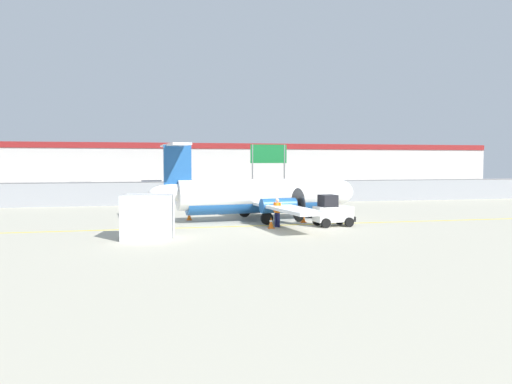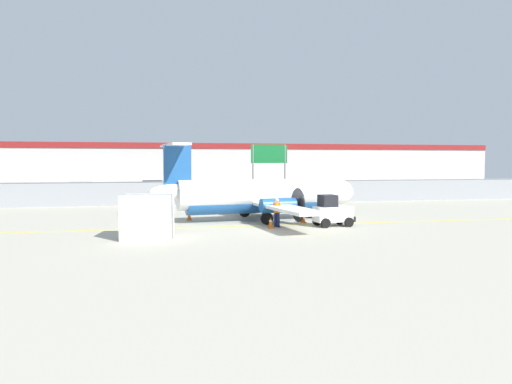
{
  "view_description": "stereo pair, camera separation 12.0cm",
  "coord_description": "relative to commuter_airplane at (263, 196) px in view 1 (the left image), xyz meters",
  "views": [
    {
      "loc": [
        -7.82,
        -26.88,
        3.82
      ],
      "look_at": [
        -0.64,
        5.7,
        1.8
      ],
      "focal_mm": 35.0,
      "sensor_mm": 36.0,
      "label": 1
    },
    {
      "loc": [
        -7.71,
        -26.91,
        3.82
      ],
      "look_at": [
        -0.64,
        5.7,
        1.8
      ],
      "focal_mm": 35.0,
      "sensor_mm": 36.0,
      "label": 2
    }
  ],
  "objects": [
    {
      "name": "baggage_tug",
      "position": [
        3.33,
        -3.85,
        -0.75
      ],
      "size": [
        2.42,
        1.57,
        1.88
      ],
      "rotation": [
        0.0,
        0.0,
        0.09
      ],
      "color": "silver",
      "rests_on": "ground"
    },
    {
      "name": "traffic_cone_near_right",
      "position": [
        -4.71,
        1.09,
        -1.29
      ],
      "size": [
        0.36,
        0.36,
        0.64
      ],
      "color": "orange",
      "rests_on": "ground"
    },
    {
      "name": "background_building",
      "position": [
        0.39,
        43.26,
        1.66
      ],
      "size": [
        91.0,
        8.1,
        6.5
      ],
      "color": "#BCB7B2",
      "rests_on": "ground"
    },
    {
      "name": "parked_car_3",
      "position": [
        4.22,
        24.58,
        -0.71
      ],
      "size": [
        4.32,
        2.26,
        1.58
      ],
      "rotation": [
        0.0,
        0.0,
        -0.08
      ],
      "color": "black",
      "rests_on": "parking_lot_strip"
    },
    {
      "name": "parked_car_5",
      "position": [
        14.36,
        28.68,
        -0.71
      ],
      "size": [
        4.29,
        2.18,
        1.58
      ],
      "rotation": [
        0.0,
        0.0,
        3.2
      ],
      "color": "navy",
      "rests_on": "parking_lot_strip"
    },
    {
      "name": "parking_lot_strip",
      "position": [
        0.39,
        24.77,
        -1.54
      ],
      "size": [
        98.0,
        17.0,
        0.12
      ],
      "color": "#38383A",
      "rests_on": "ground"
    },
    {
      "name": "highway_sign",
      "position": [
        4.21,
        15.51,
        2.54
      ],
      "size": [
        3.6,
        0.14,
        5.5
      ],
      "color": "slate",
      "rests_on": "ground"
    },
    {
      "name": "commuter_airplane",
      "position": [
        0.0,
        0.0,
        0.0
      ],
      "size": [
        14.02,
        16.08,
        4.92
      ],
      "rotation": [
        0.0,
        0.0,
        0.12
      ],
      "color": "white",
      "rests_on": "ground"
    },
    {
      "name": "parked_car_4",
      "position": [
        9.65,
        22.85,
        -0.71
      ],
      "size": [
        4.28,
        2.16,
        1.58
      ],
      "rotation": [
        0.0,
        0.0,
        -0.05
      ],
      "color": "silver",
      "rests_on": "parking_lot_strip"
    },
    {
      "name": "parked_car_1",
      "position": [
        -6.97,
        27.47,
        -0.71
      ],
      "size": [
        4.35,
        2.33,
        1.58
      ],
      "rotation": [
        0.0,
        0.0,
        3.24
      ],
      "color": "black",
      "rests_on": "parking_lot_strip"
    },
    {
      "name": "traffic_cone_far_right",
      "position": [
        2.23,
        -1.68,
        -1.29
      ],
      "size": [
        0.36,
        0.36,
        0.64
      ],
      "color": "orange",
      "rests_on": "ground"
    },
    {
      "name": "cargo_container",
      "position": [
        -7.36,
        -6.44,
        -0.5
      ],
      "size": [
        2.71,
        2.39,
        2.2
      ],
      "rotation": [
        0.0,
        0.0,
        -0.17
      ],
      "color": "silver",
      "rests_on": "ground"
    },
    {
      "name": "ground_plane",
      "position": [
        0.39,
        -2.73,
        -1.6
      ],
      "size": [
        140.0,
        140.0,
        0.01
      ],
      "color": "#B2AD99"
    },
    {
      "name": "traffic_cone_near_left",
      "position": [
        -0.45,
        -3.97,
        -1.29
      ],
      "size": [
        0.36,
        0.36,
        0.64
      ],
      "color": "orange",
      "rests_on": "ground"
    },
    {
      "name": "ground_crew_worker",
      "position": [
        0.04,
        -3.53,
        -0.65
      ],
      "size": [
        0.48,
        0.49,
        1.7
      ],
      "rotation": [
        0.0,
        0.0,
        0.67
      ],
      "color": "#191E4C",
      "rests_on": "ground"
    },
    {
      "name": "traffic_cone_far_left",
      "position": [
        5.12,
        0.19,
        -1.29
      ],
      "size": [
        0.36,
        0.36,
        0.64
      ],
      "color": "orange",
      "rests_on": "ground"
    },
    {
      "name": "parked_car_0",
      "position": [
        -14.32,
        24.04,
        -0.71
      ],
      "size": [
        4.39,
        2.43,
        1.58
      ],
      "rotation": [
        0.0,
        0.0,
        -0.13
      ],
      "color": "navy",
      "rests_on": "parking_lot_strip"
    },
    {
      "name": "perimeter_fence",
      "position": [
        0.39,
        13.27,
        -0.49
      ],
      "size": [
        98.0,
        0.1,
        2.1
      ],
      "color": "gray",
      "rests_on": "ground"
    },
    {
      "name": "parked_car_2",
      "position": [
        -3.22,
        27.39,
        -0.71
      ],
      "size": [
        4.26,
        2.12,
        1.58
      ],
      "rotation": [
        0.0,
        0.0,
        3.18
      ],
      "color": "slate",
      "rests_on": "parking_lot_strip"
    }
  ]
}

